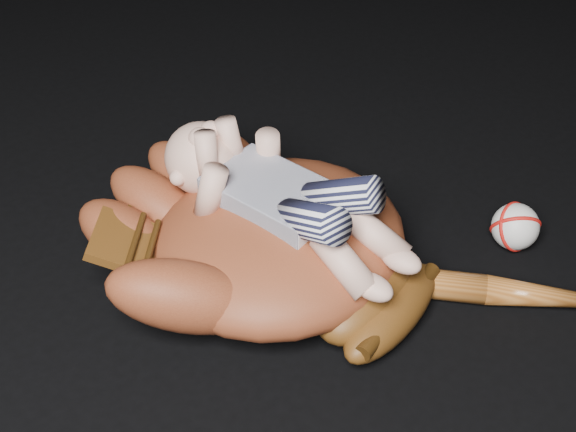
{
  "coord_description": "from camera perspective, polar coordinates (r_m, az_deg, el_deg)",
  "views": [
    {
      "loc": [
        -0.51,
        -0.5,
        0.77
      ],
      "look_at": [
        0.03,
        0.16,
        0.09
      ],
      "focal_mm": 50.0,
      "sensor_mm": 36.0,
      "label": 1
    }
  ],
  "objects": [
    {
      "name": "baseball",
      "position": [
        1.21,
        15.86,
        -0.74
      ],
      "size": [
        0.09,
        0.09,
        0.07
      ],
      "primitive_type": "sphere",
      "rotation": [
        0.0,
        0.0,
        -0.31
      ],
      "color": "silver",
      "rests_on": "ground"
    },
    {
      "name": "baseball_bat",
      "position": [
        1.12,
        15.12,
        -5.22
      ],
      "size": [
        0.33,
        0.36,
        0.04
      ],
      "primitive_type": null,
      "rotation": [
        0.0,
        0.0,
        0.73
      ],
      "color": "#924E1C",
      "rests_on": "ground"
    },
    {
      "name": "baseball_glove",
      "position": [
        1.08,
        -0.63,
        -1.04
      ],
      "size": [
        0.58,
        0.62,
        0.16
      ],
      "primitive_type": null,
      "rotation": [
        0.0,
        0.0,
        0.27
      ],
      "color": "maroon",
      "rests_on": "ground"
    },
    {
      "name": "newborn_baby",
      "position": [
        1.04,
        0.27,
        1.29
      ],
      "size": [
        0.25,
        0.42,
        0.16
      ],
      "primitive_type": null,
      "rotation": [
        0.0,
        0.0,
        0.19
      ],
      "color": "#DFA790",
      "rests_on": "baseball_glove"
    }
  ]
}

